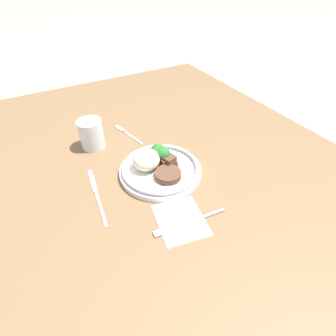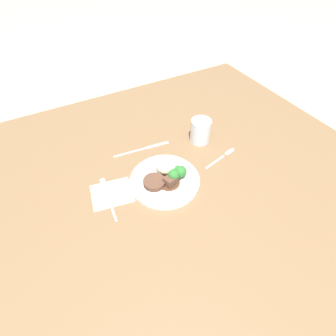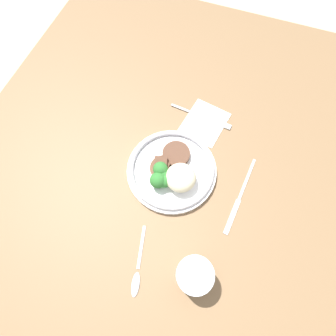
# 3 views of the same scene
# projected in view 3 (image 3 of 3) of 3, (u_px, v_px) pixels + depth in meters

# --- Properties ---
(ground_plane) EXTENTS (8.00, 8.00, 0.00)m
(ground_plane) POSITION_uv_depth(u_px,v_px,m) (177.00, 194.00, 0.69)
(ground_plane) COLOR tan
(dining_table) EXTENTS (1.40, 1.20, 0.03)m
(dining_table) POSITION_uv_depth(u_px,v_px,m) (177.00, 192.00, 0.68)
(dining_table) COLOR brown
(dining_table) RESTS_ON ground
(napkin) EXTENTS (0.14, 0.13, 0.00)m
(napkin) POSITION_uv_depth(u_px,v_px,m) (205.00, 123.00, 0.74)
(napkin) COLOR white
(napkin) RESTS_ON dining_table
(plate) EXTENTS (0.23, 0.23, 0.07)m
(plate) POSITION_uv_depth(u_px,v_px,m) (172.00, 171.00, 0.66)
(plate) COLOR white
(plate) RESTS_ON dining_table
(juice_glass) EXTENTS (0.08, 0.08, 0.09)m
(juice_glass) POSITION_uv_depth(u_px,v_px,m) (193.00, 275.00, 0.55)
(juice_glass) COLOR yellow
(juice_glass) RESTS_ON dining_table
(fork) EXTENTS (0.03, 0.18, 0.00)m
(fork) POSITION_uv_depth(u_px,v_px,m) (207.00, 118.00, 0.74)
(fork) COLOR #B7B7BC
(fork) RESTS_ON napkin
(knife) EXTENTS (0.22, 0.03, 0.00)m
(knife) POSITION_uv_depth(u_px,v_px,m) (240.00, 198.00, 0.66)
(knife) COLOR #B7B7BC
(knife) RESTS_ON dining_table
(spoon) EXTENTS (0.15, 0.05, 0.01)m
(spoon) POSITION_uv_depth(u_px,v_px,m) (137.00, 275.00, 0.59)
(spoon) COLOR #B7B7BC
(spoon) RESTS_ON dining_table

